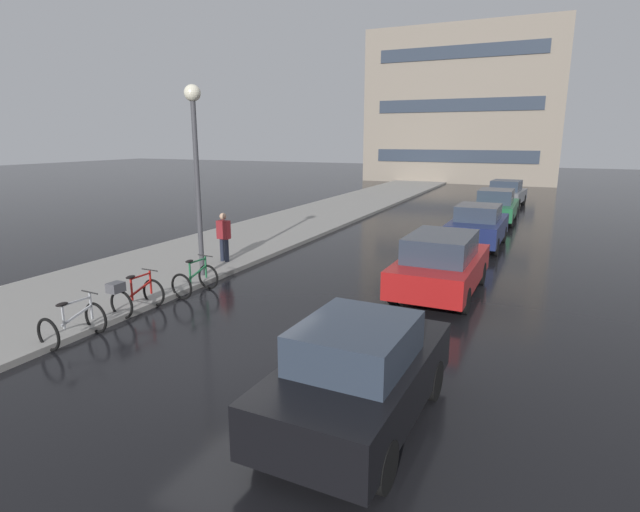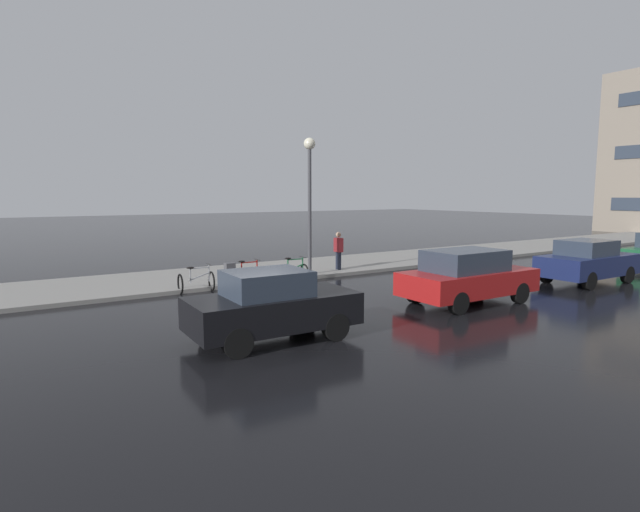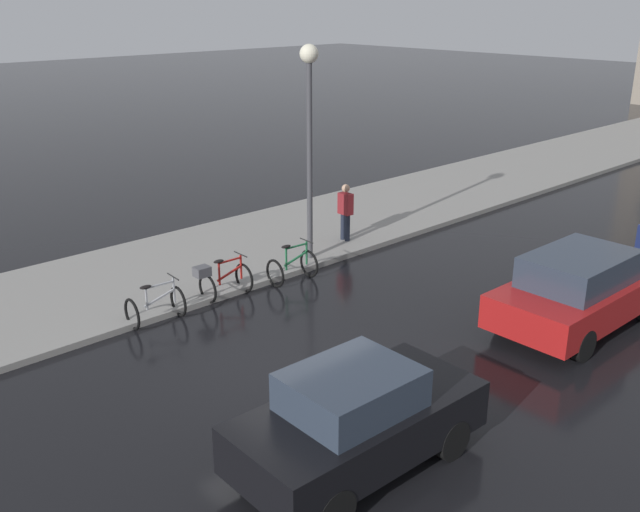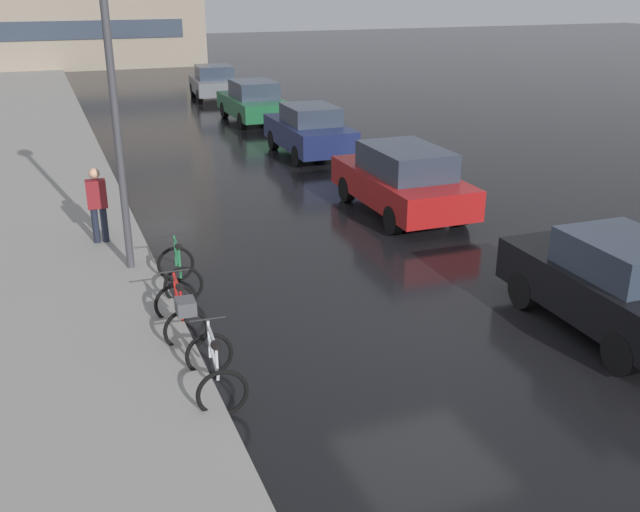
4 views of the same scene
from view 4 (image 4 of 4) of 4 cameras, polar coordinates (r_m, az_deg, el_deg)
ground_plane at (r=11.59m, az=8.70°, el=-6.18°), size 140.00×140.00×0.00m
sidewalk_kerb at (r=19.55m, az=-22.63°, el=4.06°), size 4.80×60.00×0.14m
bicycle_nearest at (r=9.80m, az=-8.37°, el=-9.04°), size 0.77×1.17×0.95m
bicycle_second at (r=11.25m, az=-11.01°, el=-4.43°), size 0.72×1.33×0.96m
bicycle_third at (r=13.04m, az=-11.19°, el=-1.26°), size 0.76×1.13×0.98m
car_black at (r=12.14m, az=22.48°, el=-2.13°), size 1.86×3.88×1.62m
car_red at (r=17.23m, az=6.61°, el=6.08°), size 1.97×4.35×1.65m
car_navy at (r=23.07m, az=-0.87°, el=10.00°), size 1.89×4.13×1.62m
car_green at (r=28.95m, az=-5.35°, el=12.18°), size 1.92×4.38×1.62m
car_grey at (r=35.07m, az=-8.46°, el=13.59°), size 2.24×3.87×1.57m
pedestrian at (r=15.44m, az=-17.37°, el=4.02°), size 0.41×0.26×1.73m
streetlamp at (r=13.28m, az=-16.41°, el=14.19°), size 0.45×0.45×5.48m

